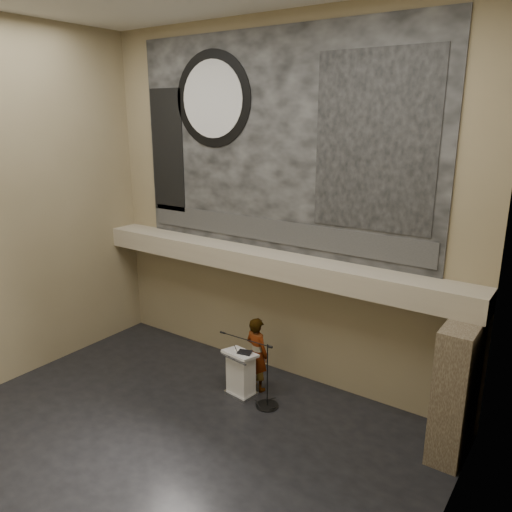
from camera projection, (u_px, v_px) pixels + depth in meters
The scene contains 18 objects.
floor at pixel (164, 448), 9.86m from camera, with size 10.00×10.00×0.00m, color black.
wall_back at pixel (275, 206), 11.84m from camera, with size 10.00×0.02×8.50m, color #7C6E4F.
wall_right at pixel (446, 298), 5.94m from camera, with size 0.02×8.00×8.50m, color #7C6E4F.
soffit at pixel (266, 262), 11.89m from camera, with size 10.00×0.80×0.50m, color gray.
sprinkler_left at pixel (213, 263), 12.80m from camera, with size 0.04×0.04×0.06m, color #B2893D.
sprinkler_right at pixel (336, 289), 10.88m from camera, with size 0.04×0.04×0.06m, color #B2893D.
banner at pixel (275, 144), 11.42m from camera, with size 8.00×0.05×5.00m, color black.
banner_text_strip at pixel (273, 231), 11.95m from camera, with size 7.76×0.02×0.55m, color #2D2D2D.
banner_clock_rim at pixel (212, 99), 12.11m from camera, with size 2.30×2.30×0.02m, color black.
banner_clock_face at pixel (212, 99), 12.09m from camera, with size 1.84×1.84×0.02m, color silver.
banner_building_print at pixel (374, 143), 10.04m from camera, with size 2.60×0.02×3.60m, color black.
banner_brick_print at pixel (168, 151), 13.34m from camera, with size 1.10×0.02×3.20m, color black.
stone_pier at pixel (456, 389), 9.41m from camera, with size 0.60×1.40×2.70m, color #46392B.
lectern at pixel (241, 373), 11.58m from camera, with size 0.80×0.62×1.14m.
binder at pixel (245, 352), 11.37m from camera, with size 0.31×0.24×0.04m, color black.
papers at pixel (237, 352), 11.44m from camera, with size 0.21×0.29×0.01m, color white.
speaker_person at pixel (257, 354), 11.75m from camera, with size 0.66×0.44×1.82m, color silver.
mic_stand at pixel (265, 396), 11.23m from camera, with size 1.56×0.52×1.53m.
Camera 1 is at (6.33, -5.87, 6.36)m, focal length 35.00 mm.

